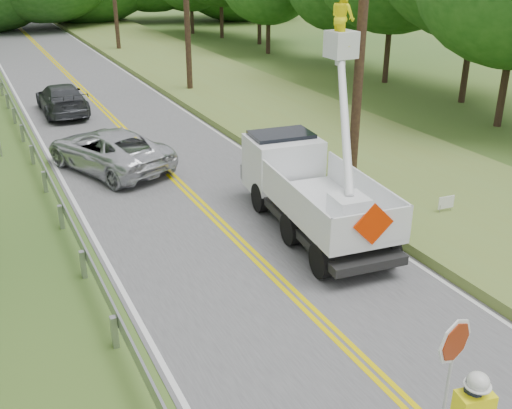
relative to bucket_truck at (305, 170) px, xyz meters
name	(u,v)px	position (x,y,z in m)	size (l,w,h in m)	color
road	(159,163)	(-2.41, 6.32, -1.45)	(7.20, 96.00, 0.03)	#4D4D4F
guardrail	(38,158)	(-6.43, 7.22, -0.90)	(0.18, 48.00, 0.77)	#989BA0
utility_poles	(245,0)	(2.59, 9.33, 3.81)	(1.60, 43.30, 10.00)	black
tall_grass_verge	(323,134)	(4.69, 6.32, -1.31)	(7.00, 96.00, 0.30)	olive
bucket_truck	(305,170)	(0.00, 0.00, 0.00)	(3.93, 6.41, 6.21)	black
suv_silver	(108,150)	(-4.14, 6.49, -0.72)	(2.40, 5.20, 1.44)	silver
suv_darkgrey	(62,99)	(-4.26, 15.11, -0.74)	(1.94, 4.78, 1.39)	#383B3F
yard_sign	(446,203)	(3.48, -2.08, -0.91)	(0.53, 0.07, 0.76)	white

